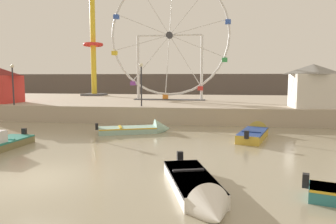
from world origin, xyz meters
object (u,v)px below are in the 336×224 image
object	(u,v)px
motorboat_white_red_stripe	(198,191)
promenade_lamp_near	(141,78)
ferris_wheel_white_frame	(169,37)
promenade_lamp_far	(13,78)
motorboat_mustard_yellow	(255,133)
motorboat_seafoam	(142,129)
drop_tower_yellow_tower	(93,46)
carnival_booth_white_ticket	(313,85)

from	to	relation	value
motorboat_white_red_stripe	promenade_lamp_near	world-z (taller)	promenade_lamp_near
ferris_wheel_white_frame	promenade_lamp_far	world-z (taller)	ferris_wheel_white_frame
motorboat_white_red_stripe	promenade_lamp_near	size ratio (longest dim) A/B	1.46
motorboat_mustard_yellow	promenade_lamp_near	xyz separation A→B (m)	(-8.68, 5.30, 3.49)
motorboat_mustard_yellow	motorboat_white_red_stripe	xyz separation A→B (m)	(-3.06, -10.89, -0.03)
motorboat_seafoam	ferris_wheel_white_frame	size ratio (longest dim) A/B	0.39
motorboat_mustard_yellow	motorboat_white_red_stripe	size ratio (longest dim) A/B	0.98
promenade_lamp_far	promenade_lamp_near	bearing A→B (deg)	2.39
drop_tower_yellow_tower	motorboat_seafoam	bearing A→B (deg)	-60.31
motorboat_seafoam	ferris_wheel_white_frame	world-z (taller)	ferris_wheel_white_frame
motorboat_white_red_stripe	drop_tower_yellow_tower	size ratio (longest dim) A/B	0.34
motorboat_seafoam	drop_tower_yellow_tower	size ratio (longest dim) A/B	0.33
promenade_lamp_far	motorboat_white_red_stripe	bearing A→B (deg)	-42.75
motorboat_white_red_stripe	carnival_booth_white_ticket	distance (m)	19.13
ferris_wheel_white_frame	promenade_lamp_far	size ratio (longest dim) A/B	3.71
motorboat_white_red_stripe	promenade_lamp_near	bearing A→B (deg)	-178.09
motorboat_seafoam	carnival_booth_white_ticket	distance (m)	14.16
ferris_wheel_white_frame	promenade_lamp_far	xyz separation A→B (m)	(-12.64, -8.26, -4.28)
motorboat_mustard_yellow	drop_tower_yellow_tower	distance (m)	28.54
motorboat_seafoam	motorboat_white_red_stripe	distance (m)	12.27
motorboat_mustard_yellow	promenade_lamp_near	bearing A→B (deg)	74.80
motorboat_seafoam	motorboat_white_red_stripe	world-z (taller)	motorboat_seafoam
drop_tower_yellow_tower	promenade_lamp_far	world-z (taller)	drop_tower_yellow_tower
carnival_booth_white_ticket	motorboat_mustard_yellow	bearing A→B (deg)	-132.73
drop_tower_yellow_tower	promenade_lamp_far	bearing A→B (deg)	-95.09
ferris_wheel_white_frame	carnival_booth_white_ticket	xyz separation A→B (m)	(12.54, -6.93, -4.83)
motorboat_white_red_stripe	ferris_wheel_white_frame	world-z (taller)	ferris_wheel_white_frame
motorboat_mustard_yellow	drop_tower_yellow_tower	xyz separation A→B (m)	(-18.70, 20.12, 7.75)
drop_tower_yellow_tower	promenade_lamp_far	xyz separation A→B (m)	(-1.36, -15.30, -4.29)
motorboat_white_red_stripe	carnival_booth_white_ticket	world-z (taller)	carnival_booth_white_ticket
motorboat_seafoam	drop_tower_yellow_tower	world-z (taller)	drop_tower_yellow_tower
motorboat_seafoam	motorboat_white_red_stripe	size ratio (longest dim) A/B	0.97
drop_tower_yellow_tower	promenade_lamp_near	size ratio (longest dim) A/B	4.33
motorboat_mustard_yellow	promenade_lamp_far	distance (m)	20.92
carnival_booth_white_ticket	motorboat_seafoam	bearing A→B (deg)	-159.02
motorboat_white_red_stripe	carnival_booth_white_ticket	bearing A→B (deg)	137.10
motorboat_seafoam	ferris_wheel_white_frame	bearing A→B (deg)	68.39
ferris_wheel_white_frame	promenade_lamp_far	bearing A→B (deg)	-146.84
motorboat_seafoam	promenade_lamp_near	bearing A→B (deg)	82.46
promenade_lamp_far	carnival_booth_white_ticket	bearing A→B (deg)	3.01
ferris_wheel_white_frame	drop_tower_yellow_tower	world-z (taller)	drop_tower_yellow_tower
ferris_wheel_white_frame	promenade_lamp_far	distance (m)	15.69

